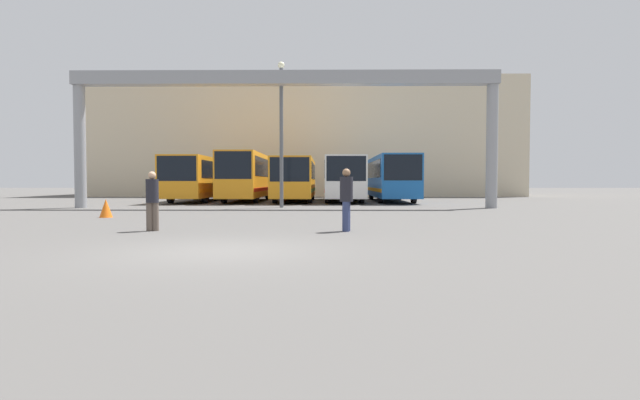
{
  "coord_description": "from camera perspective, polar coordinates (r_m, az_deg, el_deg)",
  "views": [
    {
      "loc": [
        2.16,
        -10.04,
        1.41
      ],
      "look_at": [
        1.82,
        19.72,
        0.3
      ],
      "focal_mm": 28.0,
      "sensor_mm": 36.0,
      "label": 1
    }
  ],
  "objects": [
    {
      "name": "lamp_post",
      "position": [
        27.1,
        -4.44,
        8.17
      ],
      "size": [
        0.36,
        0.36,
        7.81
      ],
      "color": "#595B60",
      "rests_on": "ground"
    },
    {
      "name": "traffic_cone",
      "position": [
        21.21,
        -23.27,
        -0.87
      ],
      "size": [
        0.49,
        0.49,
        0.72
      ],
      "color": "orange",
      "rests_on": "ground"
    },
    {
      "name": "bus_slot_3",
      "position": [
        35.5,
        2.63,
        2.69
      ],
      "size": [
        2.6,
        11.46,
        3.03
      ],
      "color": "silver",
      "rests_on": "ground"
    },
    {
      "name": "bus_slot_4",
      "position": [
        35.71,
        8.08,
        2.74
      ],
      "size": [
        2.52,
        11.33,
        3.12
      ],
      "color": "#1959A5",
      "rests_on": "ground"
    },
    {
      "name": "pedestrian_near_right",
      "position": [
        14.07,
        3.03,
        0.22
      ],
      "size": [
        0.37,
        0.37,
        1.77
      ],
      "rotation": [
        0.0,
        0.0,
        4.46
      ],
      "color": "navy",
      "rests_on": "ground"
    },
    {
      "name": "overhead_gantry",
      "position": [
        26.92,
        -4.04,
        11.68
      ],
      "size": [
        22.47,
        0.8,
        7.2
      ],
      "color": "gray",
      "rests_on": "ground"
    },
    {
      "name": "ground_plane",
      "position": [
        10.37,
        -11.43,
        -5.72
      ],
      "size": [
        200.0,
        200.0,
        0.0
      ],
      "primitive_type": "plane",
      "color": "#514F4C"
    },
    {
      "name": "bus_slot_0",
      "position": [
        36.4,
        -13.57,
        2.62
      ],
      "size": [
        2.62,
        11.08,
        3.04
      ],
      "color": "orange",
      "rests_on": "ground"
    },
    {
      "name": "pedestrian_near_center",
      "position": [
        14.94,
        -18.62,
        0.06
      ],
      "size": [
        0.35,
        0.35,
        1.69
      ],
      "rotation": [
        0.0,
        0.0,
        0.26
      ],
      "color": "brown",
      "rests_on": "ground"
    },
    {
      "name": "bus_slot_1",
      "position": [
        35.85,
        -8.26,
        2.91
      ],
      "size": [
        2.45,
        11.35,
        3.32
      ],
      "color": "orange",
      "rests_on": "ground"
    },
    {
      "name": "bus_slot_2",
      "position": [
        35.36,
        -2.85,
        2.62
      ],
      "size": [
        2.61,
        11.1,
        2.96
      ],
      "color": "orange",
      "rests_on": "ground"
    },
    {
      "name": "building_backdrop",
      "position": [
        51.67,
        -1.76,
        6.75
      ],
      "size": [
        41.29,
        12.0,
        11.13
      ],
      "color": "beige",
      "rests_on": "ground"
    }
  ]
}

